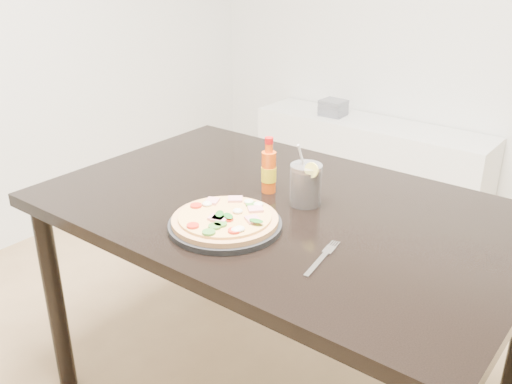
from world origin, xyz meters
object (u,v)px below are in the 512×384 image
Objects in this scene: dining_table at (281,229)px; cola_cup at (306,185)px; plate at (225,225)px; hot_sauce_bottle at (269,171)px; media_console at (369,163)px; pizza at (226,219)px; fork at (323,257)px.

cola_cup is (0.05, 0.05, 0.14)m from dining_table.
plate is 0.28m from hot_sauce_bottle.
pizza is at bearing -74.73° from media_console.
dining_table is at bearing -71.98° from media_console.
pizza is 0.29m from fork.
plate is (-0.03, -0.22, 0.09)m from dining_table.
fork is (0.26, -0.19, 0.09)m from dining_table.
media_console is at bearing 108.02° from dining_table.
hot_sauce_bottle is 0.92× the size of fork.
dining_table is at bearing -31.26° from hot_sauce_bottle.
plate is 0.02m from pizza.
pizza is 0.20× the size of media_console.
dining_table is 0.16m from cola_cup.
fork is (0.21, -0.24, -0.05)m from cola_cup.
pizza is 1.51× the size of fork.
media_console is (-0.81, 1.87, -0.50)m from fork.
hot_sauce_bottle reaches higher than pizza.
cola_cup is 0.13× the size of media_console.
plate is 0.29m from fork.
plate is at bearing -154.84° from pizza.
plate is at bearing 175.63° from fork.
hot_sauce_bottle is at bearing 148.74° from dining_table.
hot_sauce_bottle is (-0.08, 0.05, 0.15)m from dining_table.
plate is at bearing -78.80° from hot_sauce_bottle.
media_console is (-0.55, 1.68, -0.42)m from dining_table.
media_console is (-0.51, 1.89, -0.51)m from plate.
pizza is (0.00, 0.00, 0.02)m from plate.
hot_sauce_bottle is (-0.05, 0.27, 0.04)m from pizza.
media_console is (-0.60, 1.63, -0.56)m from cola_cup.
plate is at bearing -98.13° from dining_table.
cola_cup is at bearing 122.19° from fork.
plate is at bearing -107.84° from cola_cup.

